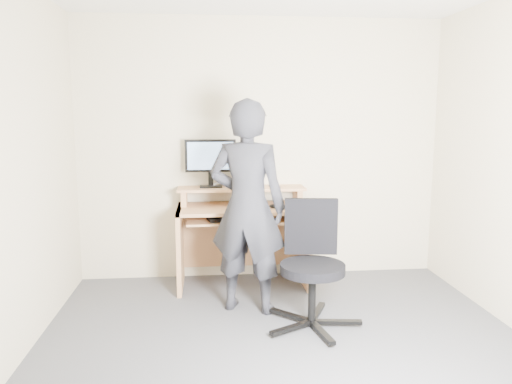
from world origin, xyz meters
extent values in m
plane|color=#4C4D51|center=(0.00, 0.00, 0.00)|extent=(3.50, 3.50, 0.00)
cube|color=#C1B799|center=(0.00, 1.75, 1.25)|extent=(3.50, 0.02, 2.50)
cube|color=tan|center=(-0.78, 1.45, 0.38)|extent=(0.04, 0.60, 0.75)
cube|color=tan|center=(0.38, 1.45, 0.38)|extent=(0.04, 0.60, 0.75)
cube|color=tan|center=(-0.20, 1.45, 0.73)|extent=(1.20, 0.60, 0.03)
cube|color=tan|center=(-0.20, 1.37, 0.64)|extent=(1.02, 0.38, 0.02)
cube|color=tan|center=(-0.74, 1.60, 0.82)|extent=(0.05, 0.28, 0.15)
cube|color=tan|center=(0.34, 1.60, 0.82)|extent=(0.05, 0.28, 0.15)
cube|color=tan|center=(-0.20, 1.60, 0.90)|extent=(1.20, 0.30, 0.02)
cube|color=tan|center=(-0.20, 1.74, 0.42)|extent=(1.20, 0.03, 0.65)
cube|color=black|center=(-0.49, 1.62, 0.92)|extent=(0.21, 0.13, 0.01)
cube|color=black|center=(-0.49, 1.64, 0.99)|extent=(0.05, 0.04, 0.13)
cube|color=black|center=(-0.49, 1.62, 1.21)|extent=(0.47, 0.04, 0.30)
cube|color=#8BB3F0|center=(-0.49, 1.60, 1.21)|extent=(0.43, 0.01, 0.26)
cube|color=black|center=(-0.18, 1.62, 1.01)|extent=(0.10, 0.14, 0.20)
cylinder|color=#B5B5BA|center=(-0.14, 1.60, 1.00)|extent=(0.10, 0.10, 0.18)
cube|color=black|center=(0.11, 1.58, 0.92)|extent=(0.11, 0.14, 0.01)
cube|color=black|center=(-0.30, 1.55, 0.93)|extent=(0.05, 0.05, 0.03)
torus|color=silver|center=(-0.39, 1.66, 0.92)|extent=(0.16, 0.16, 0.06)
cube|color=black|center=(-0.29, 1.36, 0.67)|extent=(0.49, 0.27, 0.03)
ellipsoid|color=black|center=(0.08, 1.35, 0.77)|extent=(0.11, 0.09, 0.04)
cube|color=black|center=(0.45, 0.44, 0.04)|extent=(0.37, 0.10, 0.03)
cube|color=black|center=(0.34, 0.64, 0.04)|extent=(0.20, 0.36, 0.03)
cube|color=black|center=(0.11, 0.60, 0.04)|extent=(0.30, 0.29, 0.03)
cube|color=black|center=(0.08, 0.37, 0.04)|extent=(0.35, 0.22, 0.03)
cube|color=black|center=(0.29, 0.27, 0.04)|extent=(0.12, 0.37, 0.03)
cylinder|color=black|center=(0.25, 0.46, 0.24)|extent=(0.06, 0.06, 0.39)
cylinder|color=black|center=(0.25, 0.46, 0.46)|extent=(0.49, 0.49, 0.07)
cube|color=black|center=(0.28, 0.68, 0.73)|extent=(0.41, 0.11, 0.44)
imported|color=black|center=(-0.20, 0.85, 0.86)|extent=(0.73, 0.60, 1.72)
camera|label=1|loc=(-0.52, -3.06, 1.62)|focal=35.00mm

